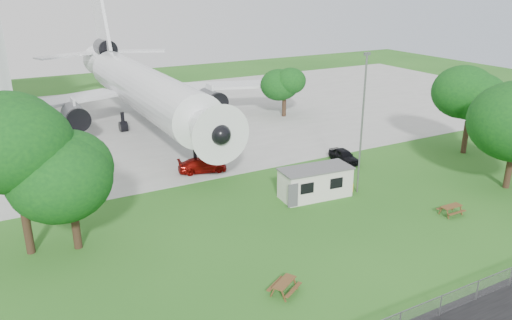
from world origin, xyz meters
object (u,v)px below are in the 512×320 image
site_cabin (315,182)px  airliner (141,86)px  picnic_east (450,214)px  picnic_west (284,293)px

site_cabin → airliner: bearing=102.6°
site_cabin → picnic_east: size_ratio=3.81×
airliner → site_cabin: (6.39, -28.65, -3.96)m
picnic_west → picnic_east: size_ratio=1.00×
picnic_east → site_cabin: bearing=132.7°
picnic_west → picnic_east: (17.16, 2.63, 0.00)m
site_cabin → picnic_east: (7.39, -8.11, -1.31)m
airliner → picnic_east: bearing=-69.5°
site_cabin → picnic_east: 11.05m
site_cabin → picnic_east: bearing=-47.7°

